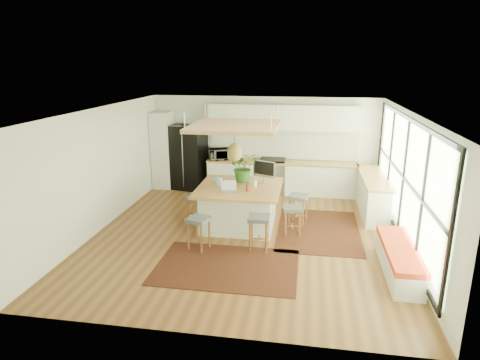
% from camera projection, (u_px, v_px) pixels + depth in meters
% --- Properties ---
extents(floor, '(7.00, 7.00, 0.00)m').
position_uv_depth(floor, '(245.00, 235.00, 9.08)').
color(floor, brown).
rests_on(floor, ground).
extents(ceiling, '(7.00, 7.00, 0.00)m').
position_uv_depth(ceiling, '(246.00, 111.00, 8.34)').
color(ceiling, white).
rests_on(ceiling, ground).
extents(wall_back, '(6.50, 0.00, 6.50)m').
position_uv_depth(wall_back, '(264.00, 144.00, 12.03)').
color(wall_back, white).
rests_on(wall_back, ground).
extents(wall_front, '(6.50, 0.00, 6.50)m').
position_uv_depth(wall_front, '(205.00, 246.00, 5.39)').
color(wall_front, white).
rests_on(wall_front, ground).
extents(wall_left, '(0.00, 7.00, 7.00)m').
position_uv_depth(wall_left, '(101.00, 169.00, 9.22)').
color(wall_left, white).
rests_on(wall_left, ground).
extents(wall_right, '(0.00, 7.00, 7.00)m').
position_uv_depth(wall_right, '(408.00, 183.00, 8.20)').
color(wall_right, white).
rests_on(wall_right, ground).
extents(window_wall, '(0.10, 6.20, 2.60)m').
position_uv_depth(window_wall, '(407.00, 180.00, 8.19)').
color(window_wall, black).
rests_on(window_wall, wall_right).
extents(pantry, '(0.55, 0.60, 2.25)m').
position_uv_depth(pantry, '(163.00, 150.00, 12.25)').
color(pantry, white).
rests_on(pantry, floor).
extents(back_counter_base, '(4.20, 0.60, 0.88)m').
position_uv_depth(back_counter_base, '(281.00, 178.00, 11.89)').
color(back_counter_base, white).
rests_on(back_counter_base, floor).
extents(back_counter_top, '(4.24, 0.64, 0.05)m').
position_uv_depth(back_counter_top, '(281.00, 162.00, 11.76)').
color(back_counter_top, '#B07B3E').
rests_on(back_counter_top, back_counter_base).
extents(backsplash, '(4.20, 0.02, 0.80)m').
position_uv_depth(backsplash, '(283.00, 145.00, 11.92)').
color(backsplash, white).
rests_on(backsplash, wall_back).
extents(upper_cabinets, '(4.20, 0.34, 0.70)m').
position_uv_depth(upper_cabinets, '(283.00, 117.00, 11.55)').
color(upper_cabinets, white).
rests_on(upper_cabinets, wall_back).
extents(range, '(0.76, 0.62, 1.00)m').
position_uv_depth(range, '(272.00, 176.00, 11.91)').
color(range, '#A5A5AA').
rests_on(range, floor).
extents(right_counter_base, '(0.60, 2.50, 0.88)m').
position_uv_depth(right_counter_base, '(373.00, 195.00, 10.40)').
color(right_counter_base, white).
rests_on(right_counter_base, floor).
extents(right_counter_top, '(0.64, 2.54, 0.05)m').
position_uv_depth(right_counter_top, '(375.00, 177.00, 10.27)').
color(right_counter_top, '#B07B3E').
rests_on(right_counter_top, right_counter_base).
extents(window_bench, '(0.52, 2.00, 0.50)m').
position_uv_depth(window_bench, '(399.00, 259.00, 7.41)').
color(window_bench, white).
rests_on(window_bench, floor).
extents(ceiling_panel, '(1.86, 1.86, 0.80)m').
position_uv_depth(ceiling_panel, '(235.00, 139.00, 8.94)').
color(ceiling_panel, '#B07B3E').
rests_on(ceiling_panel, ceiling).
extents(rug_near, '(2.60, 1.80, 0.01)m').
position_uv_depth(rug_near, '(227.00, 266.00, 7.68)').
color(rug_near, black).
rests_on(rug_near, floor).
extents(rug_right, '(1.80, 2.60, 0.01)m').
position_uv_depth(rug_right, '(318.00, 230.00, 9.33)').
color(rug_right, black).
rests_on(rug_right, floor).
extents(fridge, '(1.06, 0.89, 1.89)m').
position_uv_depth(fridge, '(189.00, 158.00, 12.20)').
color(fridge, black).
rests_on(fridge, floor).
extents(island, '(1.85, 1.85, 0.93)m').
position_uv_depth(island, '(239.00, 206.00, 9.50)').
color(island, '#B07B3E').
rests_on(island, floor).
extents(stool_near_left, '(0.50, 0.50, 0.68)m').
position_uv_depth(stool_near_left, '(199.00, 233.00, 8.31)').
color(stool_near_left, '#494C51').
rests_on(stool_near_left, floor).
extents(stool_near_right, '(0.42, 0.42, 0.70)m').
position_uv_depth(stool_near_right, '(259.00, 233.00, 8.31)').
color(stool_near_right, '#494C51').
rests_on(stool_near_right, floor).
extents(stool_right_front, '(0.42, 0.42, 0.65)m').
position_uv_depth(stool_right_front, '(293.00, 220.00, 8.98)').
color(stool_right_front, '#494C51').
rests_on(stool_right_front, floor).
extents(stool_right_back, '(0.51, 0.51, 0.70)m').
position_uv_depth(stool_right_back, '(298.00, 209.00, 9.63)').
color(stool_right_back, '#494C51').
rests_on(stool_right_back, floor).
extents(stool_left_side, '(0.48, 0.48, 0.63)m').
position_uv_depth(stool_left_side, '(194.00, 207.00, 9.78)').
color(stool_left_side, '#494C51').
rests_on(stool_left_side, floor).
extents(laptop, '(0.41, 0.43, 0.24)m').
position_uv_depth(laptop, '(229.00, 186.00, 8.98)').
color(laptop, '#A5A5AA').
rests_on(laptop, island).
extents(monitor, '(0.61, 0.42, 0.53)m').
position_uv_depth(monitor, '(264.00, 172.00, 9.62)').
color(monitor, '#A5A5AA').
rests_on(monitor, island).
extents(microwave, '(0.64, 0.49, 0.38)m').
position_uv_depth(microwave, '(219.00, 153.00, 11.95)').
color(microwave, '#A5A5AA').
rests_on(microwave, back_counter_top).
extents(island_plant, '(0.86, 0.89, 0.54)m').
position_uv_depth(island_plant, '(243.00, 170.00, 9.73)').
color(island_plant, '#1E4C19').
rests_on(island_plant, island).
extents(island_bowl, '(0.24, 0.24, 0.05)m').
position_uv_depth(island_bowl, '(218.00, 180.00, 9.78)').
color(island_bowl, white).
rests_on(island_bowl, island).
extents(island_bottle_0, '(0.07, 0.07, 0.19)m').
position_uv_depth(island_bottle_0, '(216.00, 180.00, 9.53)').
color(island_bottle_0, '#35B5D7').
rests_on(island_bottle_0, island).
extents(island_bottle_1, '(0.07, 0.07, 0.19)m').
position_uv_depth(island_bottle_1, '(221.00, 184.00, 9.27)').
color(island_bottle_1, silver).
rests_on(island_bottle_1, island).
extents(island_bottle_2, '(0.07, 0.07, 0.19)m').
position_uv_depth(island_bottle_2, '(248.00, 187.00, 9.03)').
color(island_bottle_2, maroon).
rests_on(island_bottle_2, island).
extents(island_bottle_3, '(0.07, 0.07, 0.19)m').
position_uv_depth(island_bottle_3, '(255.00, 183.00, 9.34)').
color(island_bottle_3, white).
rests_on(island_bottle_3, island).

